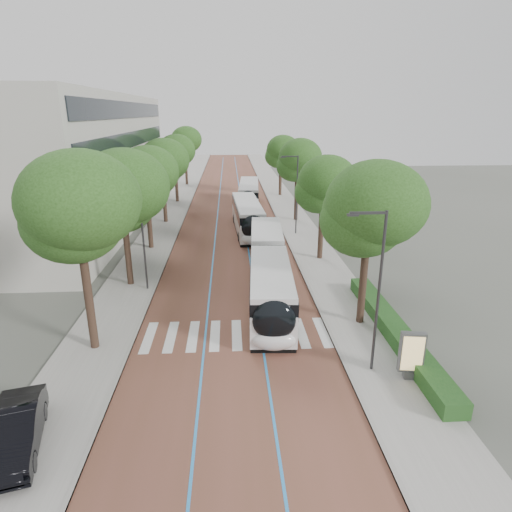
% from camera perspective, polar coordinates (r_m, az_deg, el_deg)
% --- Properties ---
extents(ground, '(160.00, 160.00, 0.00)m').
position_cam_1_polar(ground, '(24.20, -3.03, -11.63)').
color(ground, '#51544C').
rests_on(ground, ground).
extents(road, '(11.00, 140.00, 0.02)m').
position_cam_1_polar(road, '(62.11, -3.48, 7.31)').
color(road, brown).
rests_on(road, ground).
extents(sidewalk_left, '(4.00, 140.00, 0.12)m').
position_cam_1_polar(sidewalk_left, '(62.55, -10.42, 7.17)').
color(sidewalk_left, gray).
rests_on(sidewalk_left, ground).
extents(sidewalk_right, '(4.00, 140.00, 0.12)m').
position_cam_1_polar(sidewalk_right, '(62.56, 3.46, 7.44)').
color(sidewalk_right, gray).
rests_on(sidewalk_right, ground).
extents(kerb_left, '(0.20, 140.00, 0.14)m').
position_cam_1_polar(kerb_left, '(62.35, -8.68, 7.23)').
color(kerb_left, gray).
rests_on(kerb_left, ground).
extents(kerb_right, '(0.20, 140.00, 0.14)m').
position_cam_1_polar(kerb_right, '(62.36, 1.71, 7.43)').
color(kerb_right, gray).
rests_on(kerb_right, ground).
extents(zebra_crossing, '(10.55, 3.60, 0.01)m').
position_cam_1_polar(zebra_crossing, '(25.06, -2.59, -10.42)').
color(zebra_crossing, silver).
rests_on(zebra_crossing, ground).
extents(lane_line_left, '(0.12, 126.00, 0.01)m').
position_cam_1_polar(lane_line_left, '(62.13, -4.97, 7.29)').
color(lane_line_left, '#2A87D5').
rests_on(lane_line_left, road).
extents(lane_line_right, '(0.12, 126.00, 0.01)m').
position_cam_1_polar(lane_line_right, '(62.13, -2.00, 7.35)').
color(lane_line_right, '#2A87D5').
rests_on(lane_line_right, road).
extents(office_building, '(18.11, 40.00, 14.00)m').
position_cam_1_polar(office_building, '(52.88, -25.63, 11.24)').
color(office_building, '#ADAAA0').
rests_on(office_building, ground).
extents(hedge, '(1.20, 14.00, 0.80)m').
position_cam_1_polar(hedge, '(25.63, 18.04, -9.44)').
color(hedge, '#143A16').
rests_on(hedge, sidewalk_right).
extents(streetlight_near, '(1.82, 0.20, 8.00)m').
position_cam_1_polar(streetlight_near, '(20.48, 15.72, -3.19)').
color(streetlight_near, '#323235').
rests_on(streetlight_near, sidewalk_right).
extents(streetlight_far, '(1.82, 0.20, 8.00)m').
position_cam_1_polar(streetlight_far, '(44.04, 5.26, 8.94)').
color(streetlight_far, '#323235').
rests_on(streetlight_far, sidewalk_right).
extents(lamp_post_left, '(0.14, 0.14, 8.00)m').
position_cam_1_polar(lamp_post_left, '(30.62, -14.85, 2.73)').
color(lamp_post_left, '#323235').
rests_on(lamp_post_left, sidewalk_left).
extents(trees_left, '(6.16, 60.51, 10.03)m').
position_cam_1_polar(trees_left, '(44.16, -13.52, 11.20)').
color(trees_left, black).
rests_on(trees_left, ground).
extents(trees_right, '(5.64, 47.24, 9.23)m').
position_cam_1_polar(trees_right, '(41.54, 7.35, 10.74)').
color(trees_right, black).
rests_on(trees_right, ground).
extents(lead_bus, '(3.57, 18.51, 3.20)m').
position_cam_1_polar(lead_bus, '(30.12, 1.71, -1.89)').
color(lead_bus, black).
rests_on(lead_bus, ground).
extents(bus_queued_0, '(3.13, 12.51, 3.20)m').
position_cam_1_polar(bus_queued_0, '(45.25, -1.09, 5.15)').
color(bus_queued_0, silver).
rests_on(bus_queued_0, ground).
extents(bus_queued_1, '(3.26, 12.53, 3.20)m').
position_cam_1_polar(bus_queued_1, '(57.94, -0.95, 8.15)').
color(bus_queued_1, silver).
rests_on(bus_queued_1, ground).
extents(ad_panel, '(1.19, 0.52, 2.40)m').
position_cam_1_polar(ad_panel, '(21.88, 20.03, -12.22)').
color(ad_panel, '#59595B').
rests_on(ad_panel, sidewalk_right).
extents(parked_car, '(2.85, 5.08, 1.59)m').
position_cam_1_polar(parked_car, '(19.42, -29.50, -19.65)').
color(parked_car, black).
rests_on(parked_car, sidewalk_left).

